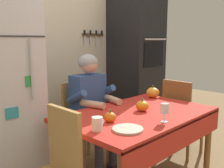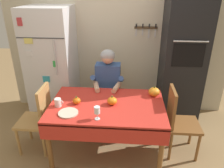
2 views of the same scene
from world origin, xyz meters
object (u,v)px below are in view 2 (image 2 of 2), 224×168
object	(u,v)px
chair_right_side	(178,119)
chair_left_side	(39,116)
wall_oven	(182,59)
coffee_mug	(58,102)
seated_person	(108,84)
pumpkin_small	(154,92)
refrigerator	(53,66)
serving_tray	(68,113)
pumpkin_medium	(77,101)
chair_behind_person	(109,92)
dining_table	(107,111)
pumpkin_large	(112,101)
wine_glass	(97,111)

from	to	relation	value
chair_right_side	chair_left_side	bearing A→B (deg)	-177.71
wall_oven	coffee_mug	size ratio (longest dim) A/B	19.42
seated_person	pumpkin_small	size ratio (longest dim) A/B	8.48
refrigerator	seated_person	xyz separation A→B (m)	(0.90, -0.28, -0.16)
refrigerator	serving_tray	distance (m)	1.23
chair_left_side	serving_tray	bearing A→B (deg)	-28.03
pumpkin_medium	refrigerator	bearing A→B (deg)	123.34
serving_tray	pumpkin_medium	bearing A→B (deg)	78.55
wall_oven	chair_right_side	world-z (taller)	wall_oven
seated_person	chair_left_side	world-z (taller)	seated_person
seated_person	pumpkin_medium	xyz separation A→B (m)	(-0.32, -0.60, 0.04)
chair_behind_person	dining_table	bearing A→B (deg)	-86.45
chair_right_side	coffee_mug	world-z (taller)	chair_right_side
refrigerator	pumpkin_small	xyz separation A→B (m)	(1.54, -0.59, -0.10)
coffee_mug	chair_left_side	bearing A→B (deg)	162.08
seated_person	pumpkin_medium	distance (m)	0.68
wall_oven	refrigerator	bearing A→B (deg)	-178.87
pumpkin_medium	chair_behind_person	bearing A→B (deg)	67.55
chair_left_side	pumpkin_large	xyz separation A→B (m)	(0.96, -0.01, 0.28)
wine_glass	coffee_mug	bearing A→B (deg)	154.85
coffee_mug	serving_tray	distance (m)	0.23
dining_table	coffee_mug	distance (m)	0.60
dining_table	seated_person	distance (m)	0.61
wine_glass	wall_oven	bearing A→B (deg)	47.56
dining_table	serving_tray	world-z (taller)	serving_tray
serving_tray	chair_behind_person	bearing A→B (deg)	69.92
chair_left_side	serving_tray	xyz separation A→B (m)	(0.48, -0.26, 0.24)
wall_oven	wine_glass	bearing A→B (deg)	-132.44
chair_left_side	wine_glass	size ratio (longest dim) A/B	5.99
seated_person	serving_tray	world-z (taller)	seated_person
chair_left_side	chair_right_side	bearing A→B (deg)	2.29
refrigerator	pumpkin_medium	distance (m)	1.06
chair_left_side	pumpkin_small	bearing A→B (deg)	9.69
refrigerator	pumpkin_small	world-z (taller)	refrigerator
dining_table	chair_behind_person	xyz separation A→B (m)	(-0.05, 0.79, -0.14)
chair_right_side	pumpkin_large	bearing A→B (deg)	-174.38
serving_tray	pumpkin_large	bearing A→B (deg)	26.98
chair_behind_person	seated_person	xyz separation A→B (m)	(0.00, -0.19, 0.23)
pumpkin_large	seated_person	bearing A→B (deg)	100.82
chair_left_side	chair_right_side	xyz separation A→B (m)	(1.80, 0.07, 0.00)
dining_table	serving_tray	xyz separation A→B (m)	(-0.42, -0.22, 0.09)
pumpkin_small	pumpkin_medium	bearing A→B (deg)	-163.74
pumpkin_medium	serving_tray	bearing A→B (deg)	-101.45
dining_table	wine_glass	size ratio (longest dim) A/B	9.02
chair_behind_person	coffee_mug	world-z (taller)	chair_behind_person
chair_left_side	pumpkin_large	bearing A→B (deg)	-0.63
chair_behind_person	seated_person	world-z (taller)	seated_person
coffee_mug	wine_glass	size ratio (longest dim) A/B	0.70
dining_table	seated_person	size ratio (longest dim) A/B	1.12
refrigerator	pumpkin_small	distance (m)	1.66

